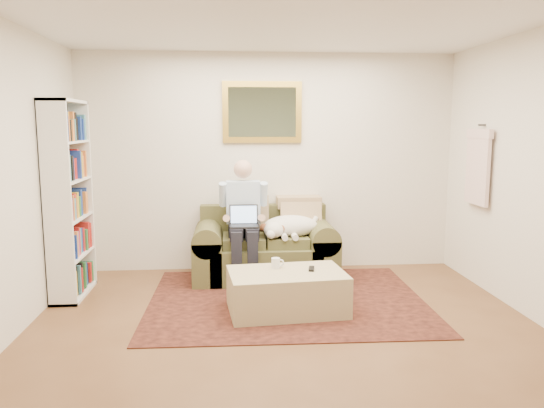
{
  "coord_description": "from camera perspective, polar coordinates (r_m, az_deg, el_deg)",
  "views": [
    {
      "loc": [
        -0.46,
        -3.88,
        1.75
      ],
      "look_at": [
        -0.04,
        1.46,
        0.95
      ],
      "focal_mm": 35.0,
      "sensor_mm": 36.0,
      "label": 1
    }
  ],
  "objects": [
    {
      "name": "sofa",
      "position": [
        6.13,
        -0.78,
        -5.4
      ],
      "size": [
        1.62,
        0.82,
        0.97
      ],
      "color": "brown",
      "rests_on": "room_shell"
    },
    {
      "name": "coffee_mug",
      "position": [
        5.1,
        0.4,
        -6.38
      ],
      "size": [
        0.08,
        0.08,
        0.1
      ],
      "primitive_type": "cylinder",
      "color": "white",
      "rests_on": "ottoman"
    },
    {
      "name": "tv_remote",
      "position": [
        5.08,
        4.27,
        -6.95
      ],
      "size": [
        0.08,
        0.16,
        0.02
      ],
      "primitive_type": "cube",
      "rotation": [
        0.0,
        0.0,
        -0.18
      ],
      "color": "black",
      "rests_on": "ottoman"
    },
    {
      "name": "ottoman",
      "position": [
        5.06,
        1.59,
        -9.42
      ],
      "size": [
        1.13,
        0.78,
        0.39
      ],
      "primitive_type": "cube",
      "rotation": [
        0.0,
        0.0,
        0.1
      ],
      "color": "tan",
      "rests_on": "room_shell"
    },
    {
      "name": "hanging_shirt",
      "position": [
        6.1,
        21.28,
        4.16
      ],
      "size": [
        0.06,
        0.52,
        0.9
      ],
      "primitive_type": null,
      "color": "#F6D5CB",
      "rests_on": "room_shell"
    },
    {
      "name": "seated_man",
      "position": [
        5.88,
        -3.06,
        -1.98
      ],
      "size": [
        0.53,
        0.76,
        1.36
      ],
      "primitive_type": null,
      "color": "#8CAFD8",
      "rests_on": "sofa"
    },
    {
      "name": "bookshelf",
      "position": [
        5.77,
        -21.02,
        0.45
      ],
      "size": [
        0.28,
        0.8,
        2.0
      ],
      "primitive_type": null,
      "color": "white",
      "rests_on": "room_shell"
    },
    {
      "name": "laptop",
      "position": [
        5.82,
        -3.04,
        -1.77
      ],
      "size": [
        0.31,
        0.25,
        0.23
      ],
      "color": "black",
      "rests_on": "seated_man"
    },
    {
      "name": "room_shell",
      "position": [
        4.28,
        1.67,
        2.45
      ],
      "size": [
        4.51,
        5.0,
        2.61
      ],
      "color": "brown",
      "rests_on": "ground"
    },
    {
      "name": "wall_mirror",
      "position": [
        6.36,
        -1.07,
        9.85
      ],
      "size": [
        0.94,
        0.04,
        0.72
      ],
      "color": "gold",
      "rests_on": "room_shell"
    },
    {
      "name": "rug",
      "position": [
        5.43,
        1.58,
        -10.27
      ],
      "size": [
        2.77,
        2.23,
        0.01
      ],
      "primitive_type": "cube",
      "rotation": [
        0.0,
        0.0,
        -0.02
      ],
      "color": "black",
      "rests_on": "room_shell"
    },
    {
      "name": "sleeping_dog",
      "position": [
        6.0,
        2.04,
        -2.38
      ],
      "size": [
        0.67,
        0.42,
        0.25
      ],
      "primitive_type": null,
      "color": "white",
      "rests_on": "sofa"
    }
  ]
}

